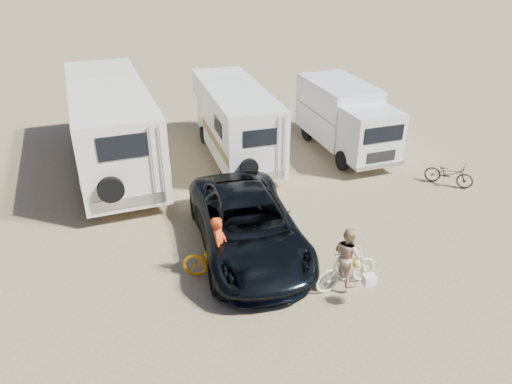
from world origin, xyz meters
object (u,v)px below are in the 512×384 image
object	(u,v)px
bike_woman	(347,269)
bike_parked	(449,174)
rider_man	(219,251)
cooler	(232,187)
bike_man	(220,260)
rv_left	(112,130)
box_truck	(346,120)
dark_suv	(248,225)
crate	(265,193)
rv_main	(236,124)
rider_woman	(347,261)

from	to	relation	value
bike_woman	bike_parked	bearing A→B (deg)	-64.87
rider_man	cooler	world-z (taller)	rider_man
bike_man	bike_parked	world-z (taller)	bike_man
rv_left	bike_woman	world-z (taller)	rv_left
box_truck	dark_suv	bearing A→B (deg)	-137.34
bike_woman	rv_left	bearing A→B (deg)	21.46
box_truck	dark_suv	xyz separation A→B (m)	(-5.54, -5.80, -0.53)
rv_left	crate	world-z (taller)	rv_left
box_truck	crate	distance (m)	5.32
rv_main	dark_suv	world-z (taller)	rv_main
rv_left	bike_man	world-z (taller)	rv_left
cooler	crate	size ratio (longest dim) A/B	1.13
rv_left	rider_man	distance (m)	7.78
rv_main	dark_suv	size ratio (longest dim) A/B	1.11
bike_parked	cooler	world-z (taller)	bike_parked
dark_suv	bike_man	bearing A→B (deg)	-133.26
rv_main	bike_man	distance (m)	7.69
box_truck	bike_woman	world-z (taller)	box_truck
box_truck	bike_parked	world-z (taller)	box_truck
dark_suv	rider_woman	xyz separation A→B (m)	(1.95, -2.21, -0.03)
rv_main	rider_man	xyz separation A→B (m)	(-2.14, -7.33, -0.61)
rv_main	rider_man	bearing A→B (deg)	-107.76
crate	box_truck	bearing A→B (deg)	35.73
bike_woman	rider_man	size ratio (longest dim) A/B	1.11
bike_woman	cooler	bearing A→B (deg)	5.59
bike_man	bike_woman	distance (m)	3.18
bike_woman	bike_man	bearing A→B (deg)	57.00
bike_man	cooler	xyz separation A→B (m)	(1.31, 4.40, -0.29)
rv_left	bike_parked	distance (m)	12.09
rider_woman	crate	size ratio (longest dim) A/B	3.11
rv_main	rv_left	distance (m)	4.58
rv_left	bike_man	xyz separation A→B (m)	(2.43, -7.34, -1.09)
rider_woman	bike_parked	bearing A→B (deg)	-64.87
rv_main	bike_parked	size ratio (longest dim) A/B	3.85
dark_suv	bike_woman	size ratio (longest dim) A/B	3.24
bike_parked	bike_woman	bearing A→B (deg)	170.23
cooler	dark_suv	bearing A→B (deg)	-107.21
bike_man	rv_main	bearing A→B (deg)	3.97
rider_man	crate	distance (m)	4.46
rv_main	box_truck	world-z (taller)	rv_main
rider_woman	bike_parked	world-z (taller)	rider_woman
bike_parked	cooler	size ratio (longest dim) A/B	2.97
bike_man	rider_woman	size ratio (longest dim) A/B	1.26
rv_main	cooler	distance (m)	3.27
dark_suv	bike_woman	distance (m)	2.96
box_truck	bike_man	distance (m)	9.47
bike_woman	dark_suv	bearing A→B (deg)	30.73
dark_suv	rv_left	bearing A→B (deg)	119.64
bike_man	rider_man	world-z (taller)	rider_man
rider_woman	bike_woman	bearing A→B (deg)	79.31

